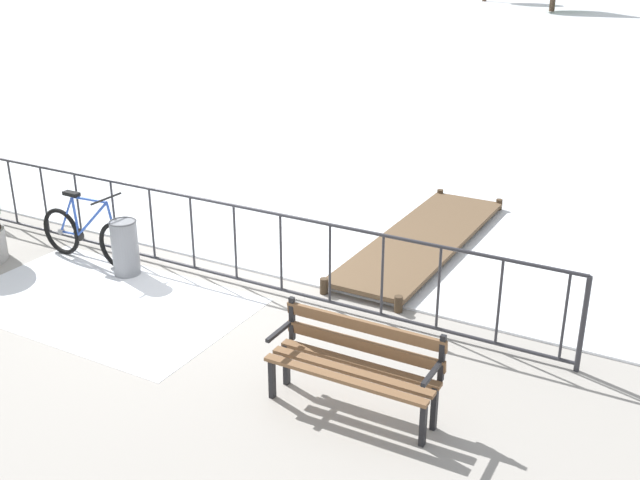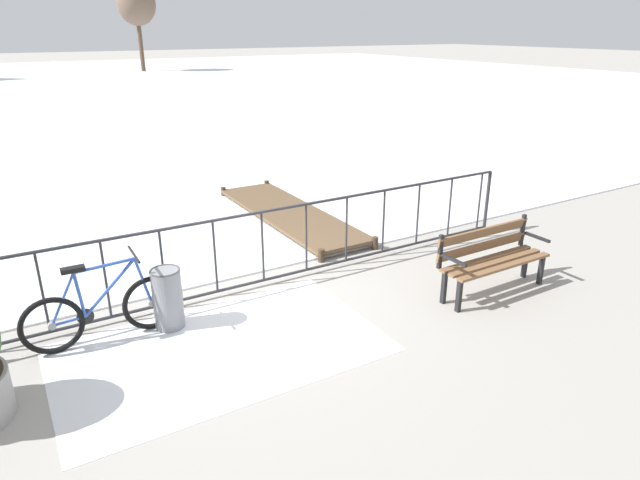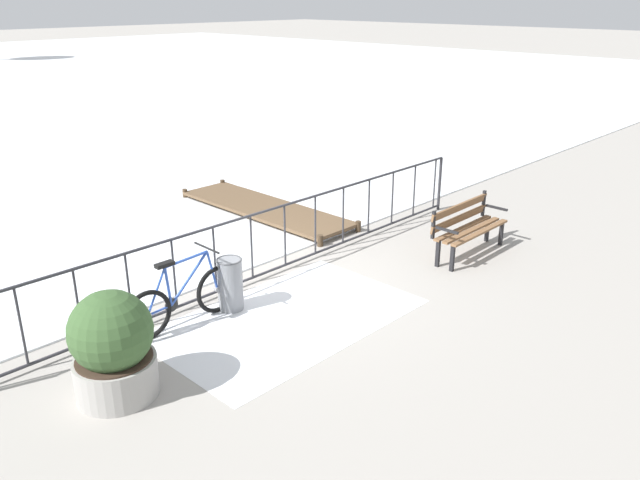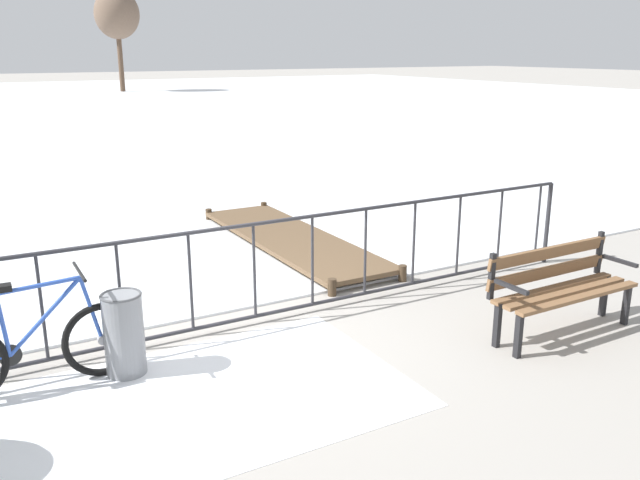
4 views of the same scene
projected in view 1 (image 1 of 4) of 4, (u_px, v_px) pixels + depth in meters
ground_plane at (216, 279)px, 9.68m from camera, size 160.00×160.00×0.00m
frozen_pond at (610, 35)px, 32.62m from camera, size 80.00×56.00×0.03m
snow_patch at (104, 302)px, 9.05m from camera, size 3.46×2.10×0.01m
railing_fence at (213, 238)px, 9.47m from camera, size 9.06×0.06×1.07m
bicycle_near_railing at (89, 236)px, 10.05m from camera, size 1.71×0.52×0.97m
park_bench at (356, 359)px, 6.87m from camera, size 1.60×0.50×0.89m
trash_bin at (125, 247)px, 9.68m from camera, size 0.35×0.35×0.73m
wooden_dock at (423, 239)px, 10.60m from camera, size 1.10×4.04×0.20m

